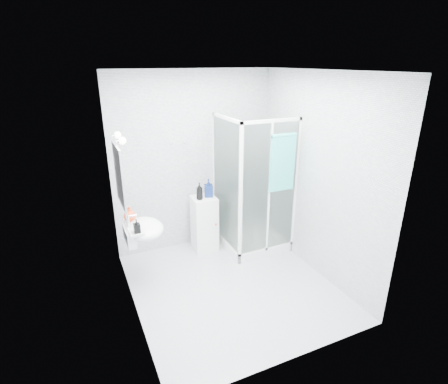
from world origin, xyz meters
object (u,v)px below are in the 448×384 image
shampoo_bottle_b (209,188)px  hand_towel (283,161)px  shampoo_bottle_a (199,191)px  soap_dispenser_orange (130,214)px  shower_enclosure (250,221)px  soap_dispenser_black (137,226)px  storage_cabinet (204,223)px  wall_basin (142,229)px

shampoo_bottle_b → hand_towel: bearing=-40.9°
hand_towel → shampoo_bottle_a: size_ratio=3.12×
hand_towel → soap_dispenser_orange: hand_towel is taller
shower_enclosure → shampoo_bottle_a: (-0.71, 0.23, 0.51)m
shampoo_bottle_a → soap_dispenser_black: bearing=-144.6°
hand_towel → shampoo_bottle_a: hand_towel is taller
shower_enclosure → storage_cabinet: 0.69m
wall_basin → soap_dispenser_black: 0.26m
hand_towel → soap_dispenser_orange: size_ratio=4.18×
storage_cabinet → shower_enclosure: bearing=-20.6°
shampoo_bottle_a → shampoo_bottle_b: size_ratio=0.94×
soap_dispenser_orange → shampoo_bottle_a: bearing=20.2°
shower_enclosure → hand_towel: bearing=-59.3°
wall_basin → shampoo_bottle_b: size_ratio=2.11×
soap_dispenser_orange → soap_dispenser_black: bearing=-87.3°
shampoo_bottle_b → soap_dispenser_orange: size_ratio=1.42×
storage_cabinet → soap_dispenser_orange: soap_dispenser_orange is taller
wall_basin → soap_dispenser_orange: (-0.10, 0.16, 0.16)m
soap_dispenser_orange → soap_dispenser_black: 0.35m
shampoo_bottle_a → soap_dispenser_orange: size_ratio=1.34×
shower_enclosure → shampoo_bottle_b: size_ratio=7.55×
storage_cabinet → soap_dispenser_orange: bearing=-156.7°
shampoo_bottle_b → soap_dispenser_orange: shampoo_bottle_b is taller
shower_enclosure → wall_basin: bearing=-169.2°
wall_basin → soap_dispenser_orange: 0.25m
storage_cabinet → soap_dispenser_black: soap_dispenser_black is taller
hand_towel → soap_dispenser_orange: (-2.00, 0.24, -0.49)m
shower_enclosure → storage_cabinet: bearing=156.9°
wall_basin → hand_towel: hand_towel is taller
wall_basin → storage_cabinet: 1.24m
shower_enclosure → soap_dispenser_orange: shower_enclosure is taller
shower_enclosure → shampoo_bottle_b: bearing=152.8°
wall_basin → shower_enclosure: bearing=10.8°
shower_enclosure → wall_basin: (-1.66, -0.32, 0.35)m
shampoo_bottle_b → soap_dispenser_orange: bearing=-159.9°
shower_enclosure → hand_towel: (0.24, -0.40, 1.00)m
shampoo_bottle_b → soap_dispenser_black: shampoo_bottle_b is taller
soap_dispenser_orange → shampoo_bottle_b: bearing=20.1°
soap_dispenser_orange → soap_dispenser_black: soap_dispenser_orange is taller
hand_towel → wall_basin: bearing=177.4°
wall_basin → soap_dispenser_black: size_ratio=3.45×
wall_basin → soap_dispenser_black: (-0.09, -0.19, 0.15)m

